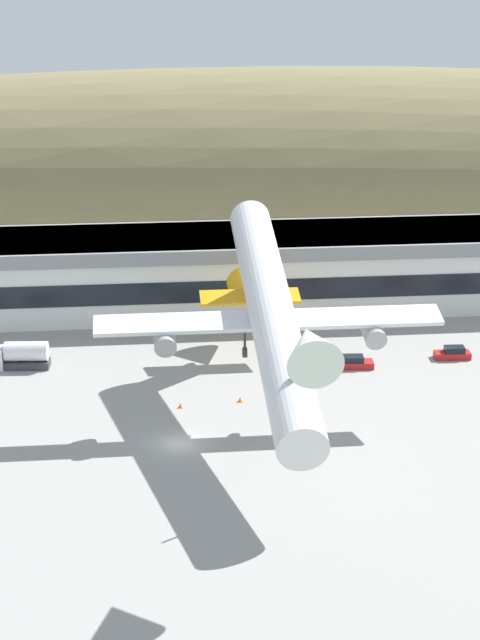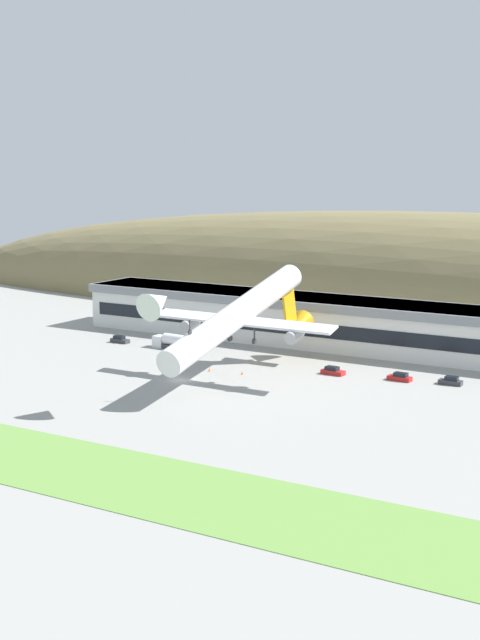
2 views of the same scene
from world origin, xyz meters
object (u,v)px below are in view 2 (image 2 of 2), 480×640
object	(u,v)px
terminal_building	(315,318)
service_car_2	(333,371)
traffic_cone_0	(209,370)
service_car_1	(451,381)
traffic_cone_1	(242,373)
service_car_3	(400,377)
cargo_airplane	(239,316)
fuel_truck	(170,342)
service_car_0	(120,340)

from	to	relation	value
terminal_building	service_car_2	bearing A→B (deg)	-56.88
service_car_2	traffic_cone_0	world-z (taller)	service_car_2
service_car_2	traffic_cone_0	distance (m)	23.33
service_car_1	traffic_cone_1	world-z (taller)	service_car_1
terminal_building	service_car_3	distance (m)	36.34
terminal_building	service_car_3	size ratio (longest dim) A/B	25.66
service_car_2	traffic_cone_0	xyz separation A→B (m)	(-21.25, -9.61, -0.34)
terminal_building	service_car_3	world-z (taller)	terminal_building
service_car_2	service_car_3	size ratio (longest dim) A/B	1.02
cargo_airplane	service_car_2	xyz separation A→B (m)	(11.98, 14.13, -11.42)
cargo_airplane	service_car_1	size ratio (longest dim) A/B	12.87
traffic_cone_0	terminal_building	bearing A→B (deg)	80.55
terminal_building	cargo_airplane	xyz separation A→B (m)	(3.67, -38.13, 6.15)
service_car_3	terminal_building	bearing A→B (deg)	141.73
fuel_truck	traffic_cone_1	bearing A→B (deg)	-26.45
fuel_truck	traffic_cone_1	distance (m)	28.44
cargo_airplane	traffic_cone_1	size ratio (longest dim) A/B	92.35
service_car_3	traffic_cone_0	world-z (taller)	service_car_3
fuel_truck	traffic_cone_1	size ratio (longest dim) A/B	13.93
terminal_building	traffic_cone_1	size ratio (longest dim) A/B	196.09
fuel_truck	traffic_cone_1	xyz separation A→B (m)	(25.44, -12.66, -1.24)
service_car_0	traffic_cone_0	xyz separation A→B (m)	(32.04, -13.16, -0.37)
traffic_cone_0	service_car_0	bearing A→B (deg)	157.68
cargo_airplane	service_car_3	size ratio (longest dim) A/B	12.08
cargo_airplane	service_car_3	world-z (taller)	cargo_airplane
service_car_0	service_car_1	world-z (taller)	service_car_0
service_car_0	terminal_building	bearing A→B (deg)	28.52
fuel_truck	terminal_building	bearing A→B (deg)	39.37
service_car_1	cargo_airplane	bearing A→B (deg)	-152.19
service_car_3	fuel_truck	size ratio (longest dim) A/B	0.55
terminal_building	traffic_cone_0	size ratio (longest dim) A/B	196.09
service_car_1	service_car_3	world-z (taller)	service_car_1
service_car_1	traffic_cone_1	distance (m)	38.04
cargo_airplane	service_car_2	size ratio (longest dim) A/B	11.81
terminal_building	traffic_cone_0	xyz separation A→B (m)	(-5.60, -33.61, -5.61)
traffic_cone_1	cargo_airplane	bearing A→B (deg)	-64.52
cargo_airplane	service_car_2	distance (m)	21.76
service_car_0	traffic_cone_1	bearing A→B (deg)	-17.50
service_car_3	fuel_truck	world-z (taller)	fuel_truck
fuel_truck	traffic_cone_0	world-z (taller)	fuel_truck
cargo_airplane	traffic_cone_1	xyz separation A→B (m)	(-2.61, 5.47, -11.76)
service_car_0	service_car_2	distance (m)	53.41
fuel_truck	traffic_cone_1	world-z (taller)	fuel_truck
service_car_2	traffic_cone_0	size ratio (longest dim) A/B	7.82
service_car_0	service_car_2	size ratio (longest dim) A/B	1.00
cargo_airplane	traffic_cone_0	world-z (taller)	cargo_airplane
service_car_3	traffic_cone_0	xyz separation A→B (m)	(-33.82, -11.34, -0.35)
service_car_3	traffic_cone_1	xyz separation A→B (m)	(-27.16, -10.38, -0.35)
service_car_2	traffic_cone_1	xyz separation A→B (m)	(-14.59, -8.65, -0.34)
traffic_cone_1	service_car_3	bearing A→B (deg)	20.92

